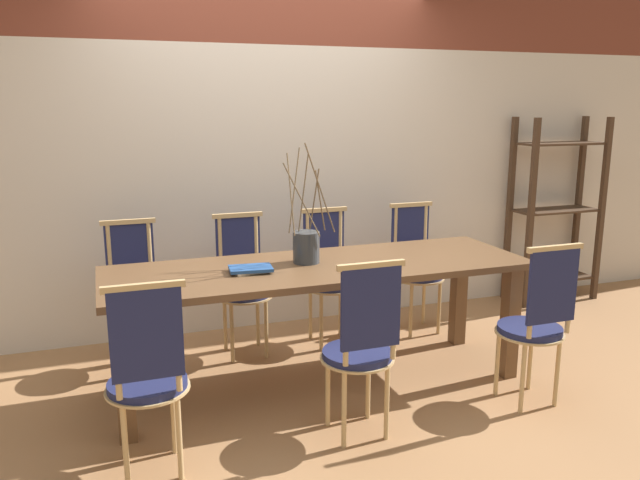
{
  "coord_description": "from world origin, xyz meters",
  "views": [
    {
      "loc": [
        -1.21,
        -3.39,
        1.71
      ],
      "look_at": [
        0.0,
        0.0,
        0.91
      ],
      "focal_mm": 35.0,
      "sensor_mm": 36.0,
      "label": 1
    }
  ],
  "objects_px": {
    "chair_far_center": "(329,272)",
    "shelving_rack": "(555,211)",
    "book_stack": "(251,269)",
    "vase_centerpiece": "(306,245)",
    "dining_table": "(320,281)",
    "chair_near_center": "(536,320)"
  },
  "relations": [
    {
      "from": "book_stack",
      "to": "shelving_rack",
      "type": "relative_size",
      "value": 0.16
    },
    {
      "from": "vase_centerpiece",
      "to": "dining_table",
      "type": "bearing_deg",
      "value": -49.19
    },
    {
      "from": "dining_table",
      "to": "shelving_rack",
      "type": "bearing_deg",
      "value": 20.66
    },
    {
      "from": "dining_table",
      "to": "vase_centerpiece",
      "type": "relative_size",
      "value": 3.47
    },
    {
      "from": "book_stack",
      "to": "shelving_rack",
      "type": "distance_m",
      "value": 3.09
    },
    {
      "from": "chair_near_center",
      "to": "vase_centerpiece",
      "type": "xyz_separation_m",
      "value": [
        -1.12,
        0.74,
        0.36
      ]
    },
    {
      "from": "vase_centerpiece",
      "to": "shelving_rack",
      "type": "height_order",
      "value": "shelving_rack"
    },
    {
      "from": "chair_far_center",
      "to": "book_stack",
      "type": "distance_m",
      "value": 1.05
    },
    {
      "from": "book_stack",
      "to": "chair_far_center",
      "type": "bearing_deg",
      "value": 43.47
    },
    {
      "from": "chair_near_center",
      "to": "shelving_rack",
      "type": "relative_size",
      "value": 0.61
    },
    {
      "from": "dining_table",
      "to": "chair_far_center",
      "type": "relative_size",
      "value": 2.61
    },
    {
      "from": "chair_far_center",
      "to": "vase_centerpiece",
      "type": "relative_size",
      "value": 1.33
    },
    {
      "from": "dining_table",
      "to": "vase_centerpiece",
      "type": "distance_m",
      "value": 0.23
    },
    {
      "from": "dining_table",
      "to": "book_stack",
      "type": "relative_size",
      "value": 9.87
    },
    {
      "from": "dining_table",
      "to": "vase_centerpiece",
      "type": "bearing_deg",
      "value": 130.81
    },
    {
      "from": "dining_table",
      "to": "vase_centerpiece",
      "type": "height_order",
      "value": "vase_centerpiece"
    },
    {
      "from": "dining_table",
      "to": "chair_near_center",
      "type": "bearing_deg",
      "value": -32.33
    },
    {
      "from": "vase_centerpiece",
      "to": "book_stack",
      "type": "height_order",
      "value": "vase_centerpiece"
    },
    {
      "from": "vase_centerpiece",
      "to": "shelving_rack",
      "type": "bearing_deg",
      "value": 18.77
    },
    {
      "from": "chair_far_center",
      "to": "vase_centerpiece",
      "type": "bearing_deg",
      "value": 58.37
    },
    {
      "from": "shelving_rack",
      "to": "book_stack",
      "type": "bearing_deg",
      "value": -161.66
    },
    {
      "from": "chair_far_center",
      "to": "shelving_rack",
      "type": "relative_size",
      "value": 0.61
    }
  ]
}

